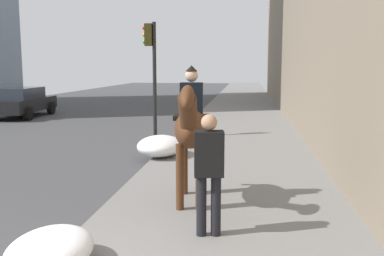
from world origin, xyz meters
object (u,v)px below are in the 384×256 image
Objects in this scene: car_near_lane at (21,101)px; traffic_light_near_curb at (152,62)px; mounted_horse_near at (191,127)px; pedestrian_greeting at (209,167)px.

car_near_lane is 9.90m from traffic_light_near_curb.
mounted_horse_near reaches higher than pedestrian_greeting.
car_near_lane is at bearing 28.34° from pedestrian_greeting.
pedestrian_greeting is 0.39× the size of car_near_lane.
traffic_light_near_curb is (-5.90, -7.74, 1.81)m from car_near_lane.
mounted_horse_near is 0.61× the size of traffic_light_near_curb.
car_near_lane is at bearing -145.58° from mounted_horse_near.
pedestrian_greeting is 17.41m from car_near_lane.
car_near_lane is 1.13× the size of traffic_light_near_curb.
pedestrian_greeting is 8.65m from traffic_light_near_curb.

